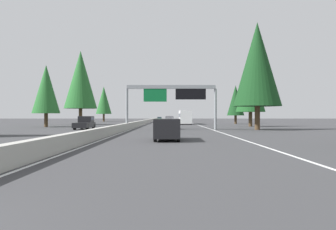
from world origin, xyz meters
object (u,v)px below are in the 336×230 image
object	(u,v)px
sedan_distant_a	(160,119)
oncoming_near	(85,123)
bus_mid_right	(185,117)
conifer_right_near	(257,64)
sign_gantry_overhead	(172,94)
conifer_left_far	(104,100)
sedan_far_right	(168,124)
conifer_left_mid	(81,80)
conifer_right_far	(236,100)
pickup_mid_left	(169,120)
conifer_right_mid	(250,86)
conifer_left_near	(46,89)
minivan_near_right	(167,128)

from	to	relation	value
sedan_distant_a	oncoming_near	distance (m)	80.04
bus_mid_right	conifer_right_near	world-z (taller)	conifer_right_near
sign_gantry_overhead	sedan_distant_a	size ratio (longest dim) A/B	2.88
sedan_distant_a	oncoming_near	bearing A→B (deg)	174.02
sedan_distant_a	conifer_left_far	bearing A→B (deg)	136.86
sedan_far_right	oncoming_near	distance (m)	11.90
sedan_distant_a	conifer_left_mid	xyz separation A→B (m)	(-55.73, 15.29, 8.95)
sign_gantry_overhead	sedan_distant_a	distance (m)	81.11
sign_gantry_overhead	conifer_right_far	xyz separation A→B (m)	(31.74, -15.03, 0.56)
pickup_mid_left	oncoming_near	size ratio (longest dim) A/B	1.00
conifer_right_mid	conifer_right_far	bearing A→B (deg)	-2.95
conifer_right_far	conifer_left_near	bearing A→B (deg)	119.74
conifer_right_near	conifer_left_mid	size ratio (longest dim) A/B	0.93
bus_mid_right	conifer_left_near	bearing A→B (deg)	127.97
oncoming_near	conifer_right_near	xyz separation A→B (m)	(-1.97, -24.11, 8.06)
oncoming_near	conifer_left_near	size ratio (longest dim) A/B	0.53
sedan_far_right	bus_mid_right	world-z (taller)	bus_mid_right
sign_gantry_overhead	conifer_right_far	bearing A→B (deg)	-25.34
sign_gantry_overhead	sedan_far_right	distance (m)	4.44
pickup_mid_left	conifer_right_far	distance (m)	16.27
bus_mid_right	conifer_right_near	xyz separation A→B (m)	(-30.78, -8.49, 7.26)
sign_gantry_overhead	minivan_near_right	xyz separation A→B (m)	(-20.31, 0.61, -3.97)
sedan_far_right	sedan_distant_a	world-z (taller)	same
sign_gantry_overhead	pickup_mid_left	xyz separation A→B (m)	(34.21, 0.39, -4.01)
minivan_near_right	conifer_left_mid	distance (m)	49.98
conifer_left_mid	oncoming_near	bearing A→B (deg)	-163.74
sign_gantry_overhead	conifer_left_far	world-z (taller)	conifer_left_far
pickup_mid_left	sedan_distant_a	size ratio (longest dim) A/B	1.27
minivan_near_right	sedan_distant_a	size ratio (longest dim) A/B	1.14
sign_gantry_overhead	pickup_mid_left	size ratio (longest dim) A/B	2.26
conifer_right_mid	conifer_right_far	distance (m)	18.36
conifer_left_far	minivan_near_right	bearing A→B (deg)	-165.66
sedan_distant_a	conifer_left_near	xyz separation A→B (m)	(-70.07, 17.42, 5.80)
pickup_mid_left	sign_gantry_overhead	bearing A→B (deg)	-179.34
conifer_left_near	conifer_left_mid	world-z (taller)	conifer_left_mid
minivan_near_right	conifer_right_far	size ratio (longest dim) A/B	0.55
sign_gantry_overhead	bus_mid_right	bearing A→B (deg)	-5.94
sedan_far_right	conifer_left_mid	size ratio (longest dim) A/B	0.28
sedan_distant_a	conifer_left_far	distance (m)	26.40
conifer_right_near	conifer_left_far	xyz separation A→B (m)	(62.86, 33.32, -2.04)
sign_gantry_overhead	oncoming_near	size ratio (longest dim) A/B	2.26
sedan_far_right	sedan_distant_a	xyz separation A→B (m)	(79.69, 3.56, 0.00)
sedan_far_right	bus_mid_right	distance (m)	29.16
sedan_distant_a	conifer_right_far	xyz separation A→B (m)	(-49.16, -19.18, 4.80)
oncoming_near	conifer_right_far	xyz separation A→B (m)	(30.45, -27.51, 4.57)
conifer_right_mid	conifer_left_far	bearing A→B (deg)	36.31
sedan_distant_a	minivan_near_right	bearing A→B (deg)	-177.99
sign_gantry_overhead	conifer_right_near	size ratio (longest dim) A/B	0.86
conifer_right_mid	conifer_left_far	size ratio (longest dim) A/B	1.04
minivan_near_right	conifer_left_near	size ratio (longest dim) A/B	0.47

